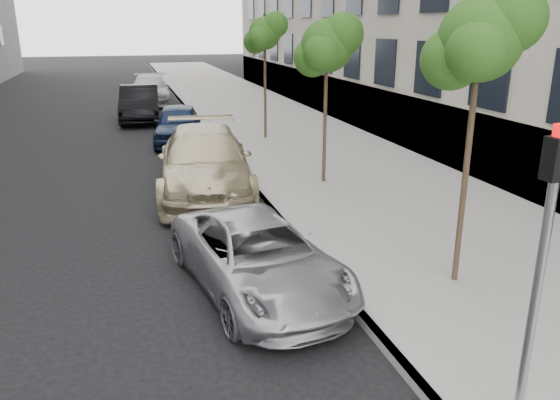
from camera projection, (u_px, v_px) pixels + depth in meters
name	position (u px, v px, depth m)	size (l,w,h in m)	color
ground	(308.00, 366.00, 7.29)	(160.00, 160.00, 0.00)	black
sidewalk	(242.00, 105.00, 30.35)	(6.40, 72.00, 0.14)	gray
curb	(185.00, 107.00, 29.53)	(0.15, 72.00, 0.14)	#9E9B93
tree_near	(482.00, 40.00, 8.25)	(1.65, 1.45, 4.81)	#38281C
tree_mid	(328.00, 46.00, 14.29)	(1.72, 1.52, 4.53)	#38281C
tree_far	(265.00, 34.00, 20.17)	(1.58, 1.38, 4.68)	#38281C
signal_pole	(543.00, 250.00, 5.42)	(0.25, 0.19, 3.34)	#939699
minivan	(258.00, 257.00, 9.21)	(2.05, 4.44, 1.23)	#AAACAF
suv	(205.00, 162.00, 14.56)	(2.40, 5.90, 1.71)	#C0B289
sedan_blue	(178.00, 124.00, 20.81)	(1.72, 4.28, 1.46)	#0F1A34
sedan_black	(140.00, 103.00, 25.62)	(1.73, 4.95, 1.63)	black
sedan_rear	(150.00, 90.00, 31.14)	(2.22, 5.46, 1.58)	#9EA1A6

